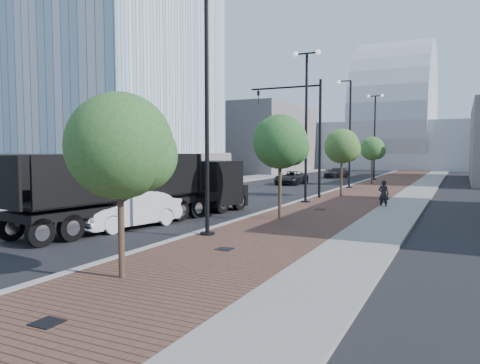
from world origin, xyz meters
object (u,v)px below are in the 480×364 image
at_px(dark_car_mid, 291,178).
at_px(pedestrian, 384,194).
at_px(white_sedan, 129,210).
at_px(dump_truck, 172,191).

xyz_separation_m(dark_car_mid, pedestrian, (10.91, -15.11, 0.16)).
bearing_deg(white_sedan, dump_truck, 102.10).
height_order(dump_truck, pedestrian, dump_truck).
relative_size(white_sedan, dark_car_mid, 1.02).
bearing_deg(dark_car_mid, white_sedan, -84.08).
height_order(dump_truck, white_sedan, dump_truck).
xyz_separation_m(white_sedan, pedestrian, (8.72, 11.49, 0.03)).
distance_m(dark_car_mid, pedestrian, 18.64).
relative_size(dump_truck, pedestrian, 8.34).
relative_size(dark_car_mid, pedestrian, 2.87).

